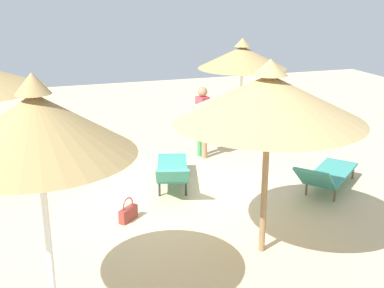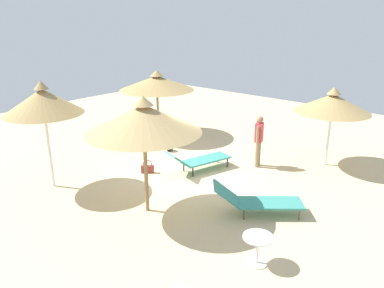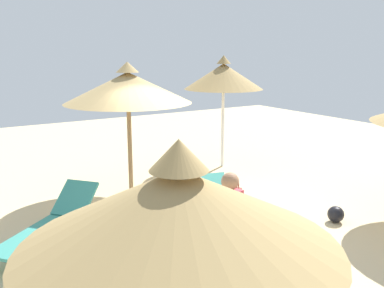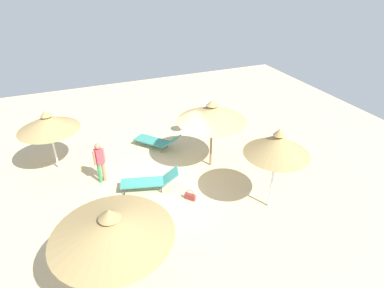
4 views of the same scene
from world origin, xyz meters
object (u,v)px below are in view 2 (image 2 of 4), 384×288
Objects in this scene: parasol_umbrella_far_right at (333,103)px; parasol_umbrella_center at (43,101)px; parasol_umbrella_near_right at (157,83)px; handbag at (148,168)px; lounge_chair_near_left at (198,160)px; side_table_round at (258,245)px; beach_ball at (169,147)px; person_standing_edge at (259,138)px; parasol_umbrella_far_left at (144,119)px; lounge_chair_front at (256,200)px.

parasol_umbrella_center is at bearing 141.59° from parasol_umbrella_far_right.
parasol_umbrella_near_right reaches higher than handbag.
lounge_chair_near_left is (3.46, -2.41, -2.05)m from parasol_umbrella_center.
parasol_umbrella_far_right is at bearing -38.41° from parasol_umbrella_center.
side_table_round is 1.98× the size of beach_ball.
person_standing_edge is (-0.27, -4.76, -1.17)m from parasol_umbrella_near_right.
handbag is at bearing -139.39° from parasol_umbrella_near_right.
handbag is at bearing 71.30° from side_table_round.
parasol_umbrella_far_right is 0.85× the size of parasol_umbrella_center.
parasol_umbrella_far_left is 1.32× the size of lounge_chair_near_left.
beach_ball is at bearing 104.96° from person_standing_edge.
lounge_chair_near_left reaches higher than beach_ball.
side_table_round is at bearing -121.41° from beach_ball.
lounge_chair_near_left is 3.66× the size of side_table_round.
parasol_umbrella_near_right is at bearing 43.02° from parasol_umbrella_far_left.
lounge_chair_front is (2.35, -5.14, -2.06)m from parasol_umbrella_center.
lounge_chair_near_left is (2.69, 0.62, -1.95)m from parasol_umbrella_far_left.
parasol_umbrella_far_right is 5.99m from handbag.
parasol_umbrella_far_right is at bearing 9.59° from side_table_round.
parasol_umbrella_far_right is at bearing -78.90° from parasol_umbrella_near_right.
side_table_round is (0.72, -6.16, -2.02)m from parasol_umbrella_center.
parasol_umbrella_center reaches higher than side_table_round.
parasol_umbrella_near_right reaches higher than side_table_round.
lounge_chair_front is at bearing -112.03° from lounge_chair_near_left.
parasol_umbrella_near_right reaches higher than lounge_chair_near_left.
lounge_chair_near_left is 7.23× the size of beach_ball.
lounge_chair_front reaches higher than side_table_round.
parasol_umbrella_center is 1.36× the size of lounge_chair_near_left.
parasol_umbrella_far_left reaches higher than side_table_round.
parasol_umbrella_far_left reaches higher than handbag.
person_standing_edge is at bearing -93.25° from parasol_umbrella_near_right.
handbag is at bearing 89.89° from lounge_chair_front.
parasol_umbrella_near_right reaches higher than person_standing_edge.
parasol_umbrella_far_left is 3.68m from side_table_round.
handbag is (-1.10, 1.09, -0.24)m from lounge_chair_near_left.
side_table_round is (-5.82, -0.98, -1.62)m from parasol_umbrella_far_right.
parasol_umbrella_far_right is 1.23× the size of lounge_chair_front.
parasol_umbrella_center is 7.07× the size of handbag.
beach_ball is (-2.35, 4.70, -1.87)m from parasol_umbrella_far_right.
parasol_umbrella_far_left is at bearing -133.00° from handbag.
lounge_chair_near_left is at bearing -34.93° from parasol_umbrella_center.
parasol_umbrella_near_right is 9.60× the size of beach_ball.
handbag is (0.01, 3.82, -0.22)m from lounge_chair_front.
side_table_round is (-2.74, -3.75, 0.02)m from lounge_chair_near_left.
side_table_round is (-4.57, -7.35, -1.69)m from parasol_umbrella_near_right.
beach_ball is at bearing 36.66° from parasol_umbrella_far_left.
lounge_chair_front reaches higher than lounge_chair_near_left.
handbag is at bearing 135.19° from lounge_chair_near_left.
person_standing_edge is 3.30m from beach_ball.
parasol_umbrella_center reaches higher than handbag.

